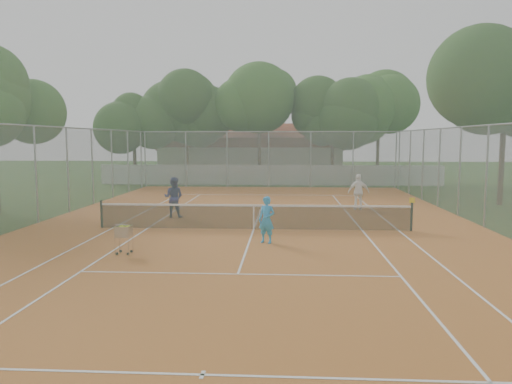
# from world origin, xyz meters

# --- Properties ---
(ground) EXTENTS (120.00, 120.00, 0.00)m
(ground) POSITION_xyz_m (0.00, 0.00, 0.00)
(ground) COLOR #1A3A0F
(ground) RESTS_ON ground
(court_pad) EXTENTS (18.00, 34.00, 0.02)m
(court_pad) POSITION_xyz_m (0.00, 0.00, 0.01)
(court_pad) COLOR #B86223
(court_pad) RESTS_ON ground
(court_lines) EXTENTS (10.98, 23.78, 0.01)m
(court_lines) POSITION_xyz_m (0.00, 0.00, 0.02)
(court_lines) COLOR white
(court_lines) RESTS_ON court_pad
(tennis_net) EXTENTS (11.88, 0.10, 0.98)m
(tennis_net) POSITION_xyz_m (0.00, 0.00, 0.51)
(tennis_net) COLOR black
(tennis_net) RESTS_ON court_pad
(perimeter_fence) EXTENTS (18.00, 34.00, 4.00)m
(perimeter_fence) POSITION_xyz_m (0.00, 0.00, 2.00)
(perimeter_fence) COLOR slate
(perimeter_fence) RESTS_ON ground
(boundary_wall) EXTENTS (26.00, 0.30, 1.50)m
(boundary_wall) POSITION_xyz_m (0.00, 19.00, 0.75)
(boundary_wall) COLOR white
(boundary_wall) RESTS_ON ground
(clubhouse) EXTENTS (16.40, 9.00, 4.40)m
(clubhouse) POSITION_xyz_m (-2.00, 29.00, 2.20)
(clubhouse) COLOR beige
(clubhouse) RESTS_ON ground
(tropical_trees) EXTENTS (29.00, 19.00, 10.00)m
(tropical_trees) POSITION_xyz_m (0.00, 22.00, 5.00)
(tropical_trees) COLOR #14330C
(tropical_trees) RESTS_ON ground
(player_near) EXTENTS (0.67, 0.57, 1.56)m
(player_near) POSITION_xyz_m (0.59, -2.47, 0.80)
(player_near) COLOR #1A8DE1
(player_near) RESTS_ON court_pad
(player_far_left) EXTENTS (0.91, 0.74, 1.77)m
(player_far_left) POSITION_xyz_m (-3.71, 2.76, 0.91)
(player_far_left) COLOR #1F1A4F
(player_far_left) RESTS_ON court_pad
(player_far_right) EXTENTS (1.03, 0.45, 1.75)m
(player_far_right) POSITION_xyz_m (4.78, 5.64, 0.90)
(player_far_right) COLOR white
(player_far_right) RESTS_ON court_pad
(ball_hopper) EXTENTS (0.57, 0.57, 0.94)m
(ball_hopper) POSITION_xyz_m (-3.62, -4.36, 0.49)
(ball_hopper) COLOR #B0B1B7
(ball_hopper) RESTS_ON court_pad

